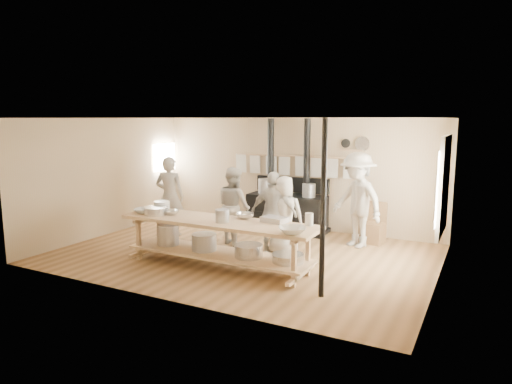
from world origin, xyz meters
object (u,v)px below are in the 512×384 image
stove (287,209)px  cook_by_window (357,200)px  cook_far_left (170,196)px  chair (374,231)px  cook_left (234,206)px  cook_center (284,215)px  prep_table (218,238)px  roasting_pan (274,220)px  cook_right (274,213)px

stove → cook_by_window: stove is taller
stove → cook_far_left: bearing=-143.8°
cook_by_window → chair: (0.26, 0.45, -0.71)m
cook_left → chair: size_ratio=1.87×
stove → cook_center: size_ratio=1.71×
prep_table → cook_far_left: size_ratio=2.03×
prep_table → chair: bearing=54.3°
cook_far_left → roasting_pan: cook_far_left is taller
prep_table → roasting_pan: (0.94, 0.30, 0.38)m
prep_table → cook_right: (0.51, 1.20, 0.28)m
cook_center → cook_by_window: (1.11, 1.13, 0.20)m
cook_right → cook_center: bearing=-156.3°
chair → roasting_pan: roasting_pan is taller
stove → cook_center: 1.87m
cook_left → cook_right: size_ratio=1.01×
cook_left → cook_by_window: bearing=-129.7°
stove → roasting_pan: 2.90m
chair → stove: bearing=-174.7°
cook_far_left → cook_right: size_ratio=1.11×
roasting_pan → cook_right: bearing=115.7°
cook_left → cook_far_left: bearing=28.9°
cook_by_window → roasting_pan: bearing=-82.2°
chair → roasting_pan: size_ratio=2.06×
cook_right → roasting_pan: size_ratio=3.81×
chair → prep_table: bearing=-116.2°
chair → roasting_pan: (-1.12, -2.57, 0.64)m
cook_far_left → cook_by_window: size_ratio=0.92×
prep_table → cook_center: 1.48m
cook_left → cook_by_window: (2.32, 0.96, 0.16)m
prep_table → cook_by_window: size_ratio=1.87×
cook_far_left → cook_left: cook_far_left is taller
cook_center → chair: cook_center is taller
prep_table → cook_by_window: bearing=53.4°
cook_right → roasting_pan: bearing=113.3°
stove → cook_by_window: bearing=-18.4°
cook_far_left → roasting_pan: (3.10, -1.14, 0.01)m
cook_far_left → chair: bearing=-177.7°
cook_left → chair: cook_left is taller
cook_center → chair: (1.38, 1.58, -0.50)m
cook_right → roasting_pan: cook_right is taller
stove → cook_by_window: size_ratio=1.35×
cook_right → chair: cook_right is taller
cook_far_left → roasting_pan: bearing=143.3°
cook_far_left → cook_right: 2.67m
stove → chair: size_ratio=3.01×
stove → cook_center: (0.68, -1.73, 0.24)m
stove → prep_table: 3.02m
stove → cook_right: size_ratio=1.63×
roasting_pan → prep_table: bearing=-162.5°
prep_table → cook_left: size_ratio=2.23×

